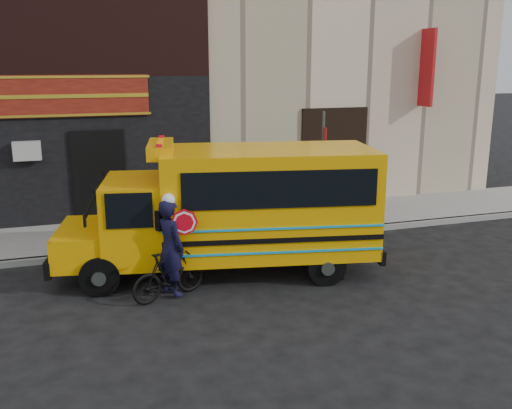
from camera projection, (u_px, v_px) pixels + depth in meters
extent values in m
plane|color=black|center=(271.00, 280.00, 12.20)|extent=(120.00, 120.00, 0.00)
cube|color=gray|center=(238.00, 241.00, 14.58)|extent=(40.00, 0.20, 0.15)
cube|color=gray|center=(223.00, 226.00, 15.97)|extent=(40.00, 3.00, 0.15)
cube|color=beige|center=(175.00, 15.00, 20.40)|extent=(20.00, 10.00, 12.00)
cube|color=black|center=(28.00, 153.00, 15.31)|extent=(10.00, 0.30, 4.00)
cube|color=black|center=(15.00, 17.00, 14.46)|extent=(10.00, 0.28, 3.00)
cube|color=#5C0F0D|center=(22.00, 97.00, 14.79)|extent=(6.50, 0.12, 1.10)
cube|color=black|center=(99.00, 177.00, 15.89)|extent=(1.30, 0.10, 2.50)
cube|color=#AC1317|center=(427.00, 68.00, 17.98)|extent=(0.10, 0.70, 2.40)
cylinder|color=black|center=(100.00, 276.00, 11.32)|extent=(0.84, 0.42, 0.80)
cylinder|color=black|center=(112.00, 246.00, 13.15)|extent=(0.84, 0.42, 0.80)
cylinder|color=black|center=(326.00, 266.00, 11.87)|extent=(0.84, 0.42, 0.80)
cylinder|color=black|center=(307.00, 239.00, 13.70)|extent=(0.84, 0.42, 0.80)
cube|color=#E29904|center=(83.00, 243.00, 12.08)|extent=(1.36, 2.15, 0.70)
cube|color=black|center=(58.00, 255.00, 12.08)|extent=(0.50, 2.04, 0.35)
cube|color=#E29904|center=(135.00, 219.00, 12.09)|extent=(1.57, 2.29, 1.70)
cube|color=black|center=(106.00, 201.00, 11.93)|extent=(0.40, 1.78, 0.90)
cube|color=#E29904|center=(268.00, 200.00, 12.35)|extent=(4.83, 3.00, 2.25)
cube|color=black|center=(367.00, 243.00, 12.89)|extent=(0.53, 2.18, 0.30)
cube|color=black|center=(281.00, 189.00, 11.18)|extent=(3.84, 0.77, 0.75)
cube|color=#E29904|center=(161.00, 149.00, 11.80)|extent=(0.79, 1.67, 0.28)
cylinder|color=red|center=(184.00, 222.00, 10.91)|extent=(0.52, 0.13, 0.52)
cylinder|color=#49514B|center=(322.00, 173.00, 15.26)|extent=(0.07, 0.07, 3.28)
cube|color=#AC1317|center=(324.00, 135.00, 14.94)|extent=(0.03, 0.29, 0.41)
cube|color=white|center=(324.00, 155.00, 15.06)|extent=(0.03, 0.29, 0.36)
imported|color=black|center=(169.00, 275.00, 11.15)|extent=(1.68, 1.05, 0.98)
imported|color=black|center=(170.00, 250.00, 11.14)|extent=(0.75, 0.84, 1.93)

